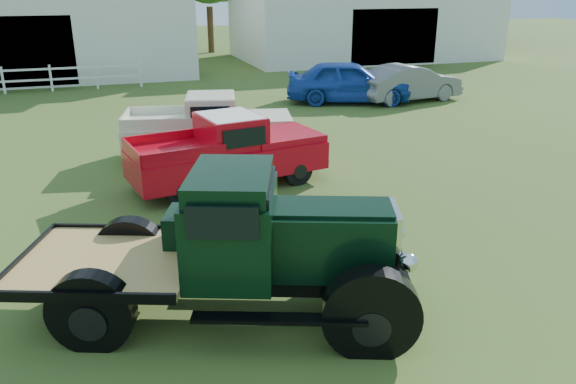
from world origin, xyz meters
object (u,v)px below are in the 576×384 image
object	(u,v)px
misc_car_blue	(349,82)
white_pickup	(209,127)
misc_car_grey	(409,83)
red_pickup	(227,151)
vintage_flatbed	(225,245)

from	to	relation	value
misc_car_blue	white_pickup	bearing A→B (deg)	150.44
misc_car_grey	red_pickup	bearing A→B (deg)	121.35
misc_car_blue	misc_car_grey	world-z (taller)	misc_car_blue
white_pickup	misc_car_grey	world-z (taller)	white_pickup
white_pickup	misc_car_blue	xyz separation A→B (m)	(7.01, 6.02, -0.01)
vintage_flatbed	white_pickup	bearing A→B (deg)	101.24
vintage_flatbed	misc_car_grey	xyz separation A→B (m)	(10.85, 13.58, -0.37)
white_pickup	misc_car_grey	xyz separation A→B (m)	(9.56, 5.51, -0.13)
vintage_flatbed	misc_car_grey	bearing A→B (deg)	71.73
red_pickup	white_pickup	world-z (taller)	red_pickup
red_pickup	misc_car_blue	xyz separation A→B (m)	(7.02, 8.47, -0.02)
vintage_flatbed	white_pickup	world-z (taller)	vintage_flatbed
vintage_flatbed	misc_car_blue	size ratio (longest dim) A/B	1.12
red_pickup	misc_car_grey	distance (m)	12.45
white_pickup	vintage_flatbed	bearing A→B (deg)	-86.83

